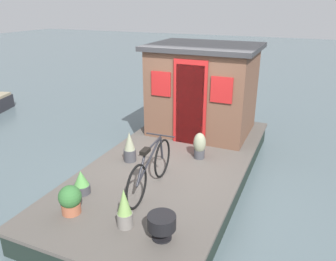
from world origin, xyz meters
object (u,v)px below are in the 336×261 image
Objects in this scene: houseboat_cabin at (203,89)px; bicycle at (150,169)px; potted_plant_mint at (70,200)px; potted_plant_succulent at (81,183)px; potted_plant_lavender at (200,146)px; charcoal_grill at (162,223)px; potted_plant_geranium at (130,147)px; potted_plant_ivy at (124,209)px.

houseboat_cabin is 1.41× the size of bicycle.
potted_plant_mint is 0.54m from potted_plant_succulent.
potted_plant_lavender is at bearing -163.47° from houseboat_cabin.
charcoal_grill is at bearing -147.03° from bicycle.
potted_plant_succulent is 1.05× the size of charcoal_grill.
potted_plant_lavender is 1.20× the size of potted_plant_mint.
potted_plant_geranium is 1.02× the size of potted_plant_ivy.
potted_plant_mint is (-2.48, 1.12, -0.04)m from potted_plant_lavender.
potted_plant_lavender is (0.65, -1.18, -0.02)m from potted_plant_geranium.
bicycle is 2.85× the size of potted_plant_geranium.
potted_plant_mint is 0.88m from potted_plant_ivy.
houseboat_cabin is 2.98m from bicycle.
potted_plant_geranium is 1.35m from potted_plant_lavender.
potted_plant_geranium is at bearing 119.02° from potted_plant_lavender.
potted_plant_geranium is 1.83m from potted_plant_mint.
potted_plant_succulent is at bearing 174.45° from potted_plant_geranium.
potted_plant_mint reaches higher than charcoal_grill.
houseboat_cabin reaches higher than potted_plant_geranium.
bicycle is at bearing 5.60° from potted_plant_ivy.
potted_plant_succulent is (-1.32, 0.13, -0.09)m from potted_plant_geranium.
potted_plant_geranium is at bearing 1.89° from potted_plant_mint.
potted_plant_geranium is at bearing 39.54° from charcoal_grill.
potted_plant_ivy is (-3.90, -0.19, -0.73)m from houseboat_cabin.
bicycle is at bearing -133.63° from potted_plant_geranium.
charcoal_grill is at bearing -169.21° from houseboat_cabin.
bicycle reaches higher than potted_plant_succulent.
potted_plant_ivy is at bearing -177.23° from houseboat_cabin.
potted_plant_ivy is (-2.44, 0.24, 0.01)m from potted_plant_lavender.
houseboat_cabin is at bearing -19.47° from potted_plant_geranium.
potted_plant_lavender is 2.72m from potted_plant_mint.
potted_plant_geranium reaches higher than potted_plant_mint.
potted_plant_geranium reaches higher than potted_plant_ivy.
charcoal_grill is (-3.92, -0.75, -0.78)m from houseboat_cabin.
houseboat_cabin is at bearing 1.80° from bicycle.
charcoal_grill is (0.02, -1.43, 0.01)m from potted_plant_mint.
potted_plant_geranium is 1.50× the size of potted_plant_succulent.
charcoal_grill is at bearing -92.27° from potted_plant_ivy.
charcoal_grill is (-1.01, -0.66, -0.14)m from bicycle.
potted_plant_succulent is at bearing 146.52° from potted_plant_lavender.
houseboat_cabin is 4.01× the size of potted_plant_geranium.
potted_plant_lavender is 2.45m from potted_plant_ivy.
potted_plant_ivy is at bearing -87.44° from potted_plant_mint.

